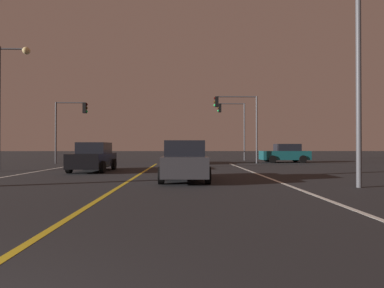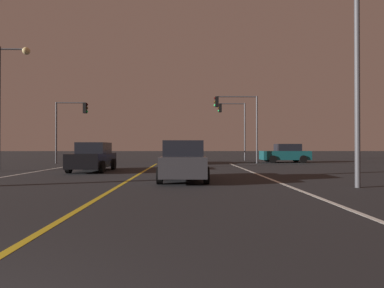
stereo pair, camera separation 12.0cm
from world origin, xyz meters
TOP-DOWN VIEW (x-y plane):
  - lane_edge_right at (6.24, 9.51)m, footprint 0.16×31.03m
  - lane_center_divider at (0.00, 9.51)m, footprint 0.16×31.03m
  - car_oncoming at (-3.00, 17.13)m, footprint 2.02×4.30m
  - car_ahead_far at (1.79, 25.19)m, footprint 2.02×4.30m
  - car_lead_same_lane at (2.36, 12.03)m, footprint 2.02×4.30m
  - car_crossing_side at (11.56, 26.81)m, footprint 4.30×2.02m
  - traffic_light_near_right at (6.89, 25.53)m, footprint 3.82×0.36m
  - traffic_light_near_left at (-7.36, 25.53)m, footprint 2.78×0.36m
  - traffic_light_far_right at (7.36, 31.03)m, footprint 2.91×0.36m
  - street_lamp_right_near at (7.92, 9.58)m, footprint 2.64×0.44m
  - street_lamp_left_mid at (-8.11, 17.17)m, footprint 1.89×0.44m

SIDE VIEW (x-z plane):
  - lane_edge_right at x=6.24m, z-range 0.00..0.01m
  - lane_center_divider at x=0.00m, z-range 0.00..0.01m
  - car_oncoming at x=-3.00m, z-range -0.03..1.67m
  - car_ahead_far at x=1.79m, z-range -0.03..1.67m
  - car_lead_same_lane at x=2.36m, z-range -0.03..1.67m
  - car_crossing_side at x=11.56m, z-range -0.03..1.67m
  - traffic_light_near_left at x=-7.36m, z-range 1.27..6.55m
  - traffic_light_near_right at x=6.89m, z-range 1.43..7.28m
  - traffic_light_far_right at x=7.36m, z-range 1.41..7.41m
  - street_lamp_left_mid at x=-8.11m, z-range 1.02..8.38m
  - street_lamp_right_near at x=7.92m, z-range 1.11..9.03m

